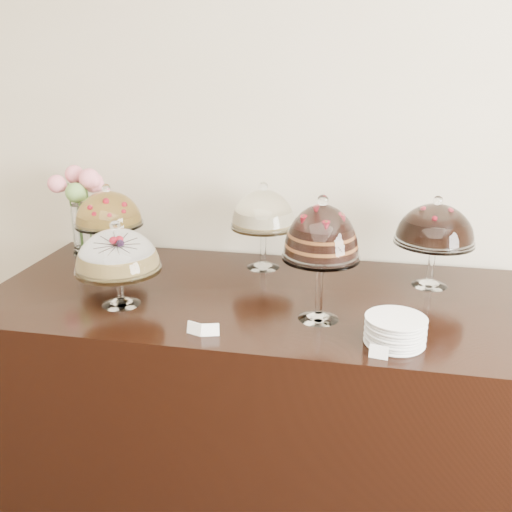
% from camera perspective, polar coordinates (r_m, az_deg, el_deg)
% --- Properties ---
extents(wall_back, '(5.00, 0.04, 3.00)m').
position_cam_1_polar(wall_back, '(2.67, 7.79, 12.35)').
color(wall_back, beige).
rests_on(wall_back, ground).
extents(display_counter, '(2.20, 1.00, 0.90)m').
position_cam_1_polar(display_counter, '(2.53, 0.23, -13.25)').
color(display_counter, black).
rests_on(display_counter, ground).
extents(cake_stand_sugar_sponge, '(0.33, 0.33, 0.34)m').
position_cam_1_polar(cake_stand_sugar_sponge, '(2.22, -13.70, 0.21)').
color(cake_stand_sugar_sponge, white).
rests_on(cake_stand_sugar_sponge, display_counter).
extents(cake_stand_choco_layer, '(0.28, 0.28, 0.47)m').
position_cam_1_polar(cake_stand_choco_layer, '(2.01, 6.57, 1.88)').
color(cake_stand_choco_layer, white).
rests_on(cake_stand_choco_layer, display_counter).
extents(cake_stand_cheesecake, '(0.29, 0.29, 0.40)m').
position_cam_1_polar(cake_stand_cheesecake, '(2.54, 0.75, 4.35)').
color(cake_stand_cheesecake, white).
rests_on(cake_stand_cheesecake, display_counter).
extents(cake_stand_dark_choco, '(0.33, 0.33, 0.39)m').
position_cam_1_polar(cake_stand_dark_choco, '(2.44, 17.49, 2.76)').
color(cake_stand_dark_choco, white).
rests_on(cake_stand_dark_choco, display_counter).
extents(cake_stand_fruit_tart, '(0.31, 0.31, 0.38)m').
position_cam_1_polar(cake_stand_fruit_tart, '(2.69, -14.56, 4.28)').
color(cake_stand_fruit_tart, white).
rests_on(cake_stand_fruit_tart, display_counter).
extents(flower_vase, '(0.24, 0.23, 0.43)m').
position_cam_1_polar(flower_vase, '(2.87, -17.02, 5.12)').
color(flower_vase, white).
rests_on(flower_vase, display_counter).
extents(plate_stack, '(0.20, 0.20, 0.09)m').
position_cam_1_polar(plate_stack, '(1.97, 13.75, -7.26)').
color(plate_stack, white).
rests_on(plate_stack, display_counter).
extents(price_card_left, '(0.06, 0.03, 0.04)m').
position_cam_1_polar(price_card_left, '(1.99, -6.15, -7.23)').
color(price_card_left, white).
rests_on(price_card_left, display_counter).
extents(price_card_right, '(0.06, 0.03, 0.04)m').
position_cam_1_polar(price_card_right, '(1.88, 12.17, -9.37)').
color(price_card_right, white).
rests_on(price_card_right, display_counter).
extents(price_card_extra, '(0.06, 0.03, 0.04)m').
position_cam_1_polar(price_card_extra, '(1.98, -4.57, -7.38)').
color(price_card_extra, white).
rests_on(price_card_extra, display_counter).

